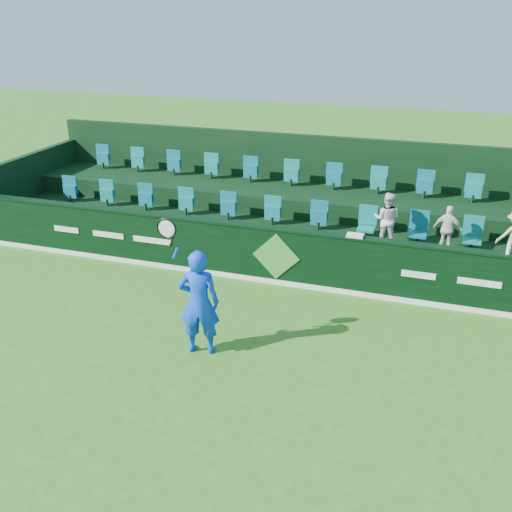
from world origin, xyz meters
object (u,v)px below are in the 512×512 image
(spectator_middle, at_px, (448,229))
(drinks_bottle, at_px, (509,248))
(spectator_left, at_px, (387,219))
(towel, at_px, (355,235))
(tennis_player, at_px, (199,302))

(spectator_middle, relative_size, drinks_bottle, 4.31)
(spectator_left, height_order, drinks_bottle, spectator_left)
(towel, bearing_deg, spectator_left, 64.19)
(spectator_left, distance_m, spectator_middle, 1.34)
(spectator_left, bearing_deg, towel, 69.00)
(towel, distance_m, drinks_bottle, 3.03)
(towel, bearing_deg, tennis_player, -125.54)
(drinks_bottle, bearing_deg, spectator_left, 155.74)
(spectator_middle, height_order, drinks_bottle, spectator_middle)
(spectator_middle, bearing_deg, towel, 42.72)
(tennis_player, height_order, spectator_middle, tennis_player)
(spectator_middle, height_order, towel, spectator_middle)
(tennis_player, relative_size, spectator_middle, 2.47)
(drinks_bottle, bearing_deg, tennis_player, -149.08)
(tennis_player, xyz_separation_m, drinks_bottle, (5.29, 3.17, 0.46))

